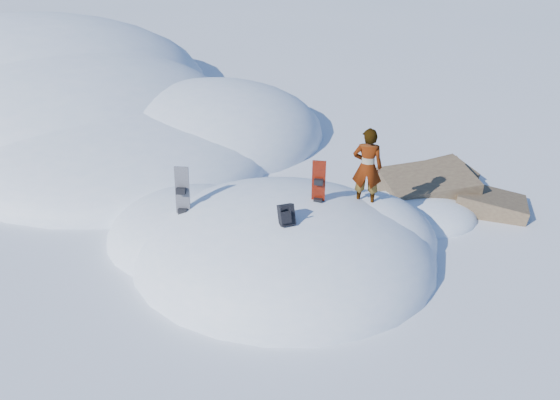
# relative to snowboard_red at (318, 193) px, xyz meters

# --- Properties ---
(ground) EXTENTS (120.00, 120.00, 0.00)m
(ground) POSITION_rel_snowboard_red_xyz_m (-0.75, -0.15, -1.64)
(ground) COLOR white
(ground) RESTS_ON ground
(snow_mound) EXTENTS (8.00, 6.00, 3.00)m
(snow_mound) POSITION_rel_snowboard_red_xyz_m (-0.92, 0.09, -1.64)
(snow_mound) COLOR white
(snow_mound) RESTS_ON ground
(snow_ridge) EXTENTS (21.50, 18.50, 6.40)m
(snow_ridge) POSITION_rel_snowboard_red_xyz_m (-11.18, 9.69, -1.64)
(snow_ridge) COLOR white
(snow_ridge) RESTS_ON ground
(rock_outcrop) EXTENTS (4.68, 4.41, 1.68)m
(rock_outcrop) POSITION_rel_snowboard_red_xyz_m (2.97, 2.86, -1.63)
(rock_outcrop) COLOR brown
(rock_outcrop) RESTS_ON ground
(snowboard_red) EXTENTS (0.30, 0.15, 1.58)m
(snowboard_red) POSITION_rel_snowboard_red_xyz_m (0.00, 0.00, 0.00)
(snowboard_red) COLOR #B62109
(snowboard_red) RESTS_ON snow_mound
(snowboard_dark) EXTENTS (0.33, 0.26, 1.70)m
(snowboard_dark) POSITION_rel_snowboard_red_xyz_m (-3.00, -0.27, -0.30)
(snowboard_dark) COLOR black
(snowboard_dark) RESTS_ON snow_mound
(backpack) EXTENTS (0.44, 0.50, 0.52)m
(backpack) POSITION_rel_snowboard_red_xyz_m (-0.58, -1.02, -0.02)
(backpack) COLOR black
(backpack) RESTS_ON snow_mound
(gear_pile) EXTENTS (0.90, 0.73, 0.23)m
(gear_pile) POSITION_rel_snowboard_red_xyz_m (-3.17, -1.57, -1.53)
(gear_pile) COLOR black
(gear_pile) RESTS_ON ground
(person) EXTENTS (0.70, 0.49, 1.83)m
(person) POSITION_rel_snowboard_red_xyz_m (1.04, 0.57, 0.43)
(person) COLOR slate
(person) RESTS_ON snow_mound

